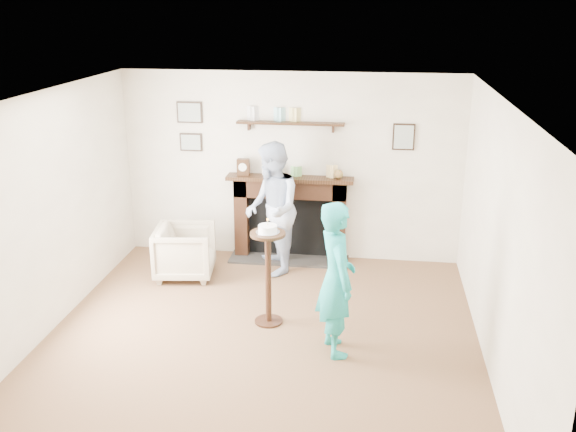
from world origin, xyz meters
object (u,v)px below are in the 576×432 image
at_px(man, 273,271).
at_px(armchair, 186,276).
at_px(woman, 334,350).
at_px(pedestal_table, 268,260).

bearing_deg(man, armchair, -92.05).
distance_m(woman, pedestal_table, 1.17).
bearing_deg(armchair, woman, -135.70).
relative_size(armchair, pedestal_table, 0.61).
bearing_deg(woman, armchair, 31.23).
height_order(woman, pedestal_table, pedestal_table).
xyz_separation_m(woman, pedestal_table, (-0.76, 0.50, 0.74)).
height_order(man, pedestal_table, pedestal_table).
relative_size(armchair, man, 0.43).
xyz_separation_m(man, woman, (0.94, -1.88, 0.00)).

